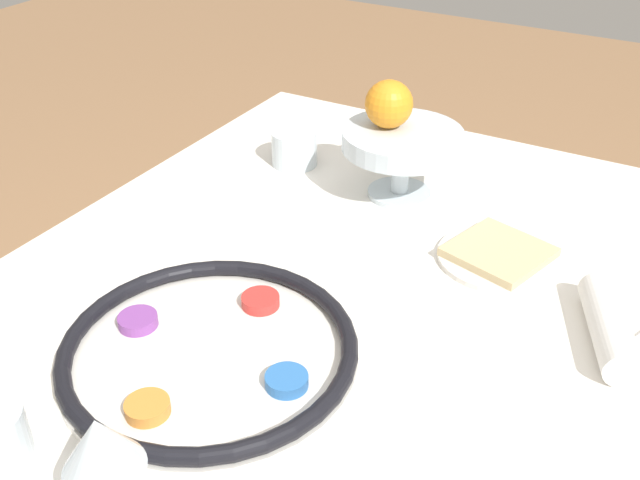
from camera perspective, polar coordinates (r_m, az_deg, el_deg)
seder_plate at (r=0.88m, az=-8.44°, el=-8.34°), size 0.34×0.34×0.03m
wine_glass at (r=0.68m, az=-16.36°, el=-15.06°), size 0.07×0.07×0.13m
fruit_stand at (r=1.18m, az=6.28°, el=7.21°), size 0.19×0.19×0.11m
orange_fruit at (r=1.17m, az=5.27°, el=10.28°), size 0.07×0.07×0.07m
bread_plate at (r=1.07m, az=13.44°, el=-1.13°), size 0.17×0.17×0.02m
napkin_roll at (r=0.96m, az=21.17°, el=-6.15°), size 0.17×0.10×0.05m
cup_mid at (r=1.30m, az=-1.97°, el=7.02°), size 0.08×0.08×0.06m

